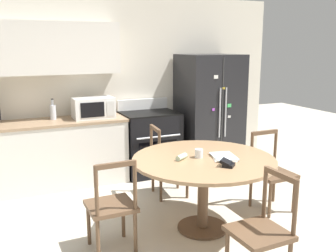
% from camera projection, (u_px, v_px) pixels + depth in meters
% --- Properties ---
extents(ground_plane, '(14.00, 14.00, 0.00)m').
position_uv_depth(ground_plane, '(203.00, 251.00, 3.49)').
color(ground_plane, beige).
extents(back_wall, '(5.20, 0.44, 2.60)m').
position_uv_depth(back_wall, '(97.00, 76.00, 5.37)').
color(back_wall, silver).
rests_on(back_wall, ground_plane).
extents(kitchen_counter, '(2.17, 0.64, 0.90)m').
position_uv_depth(kitchen_counter, '(45.00, 155.00, 4.98)').
color(kitchen_counter, silver).
rests_on(kitchen_counter, ground_plane).
extents(refrigerator, '(0.89, 0.77, 1.74)m').
position_uv_depth(refrigerator, '(209.00, 111.00, 5.81)').
color(refrigerator, black).
rests_on(refrigerator, ground_plane).
extents(oven_range, '(0.80, 0.68, 1.08)m').
position_uv_depth(oven_range, '(150.00, 142.00, 5.55)').
color(oven_range, black).
rests_on(oven_range, ground_plane).
extents(microwave, '(0.54, 0.35, 0.28)m').
position_uv_depth(microwave, '(93.00, 108.00, 5.11)').
color(microwave, white).
rests_on(microwave, kitchen_counter).
extents(counter_bottle, '(0.08, 0.08, 0.28)m').
position_uv_depth(counter_bottle, '(53.00, 112.00, 5.00)').
color(counter_bottle, silver).
rests_on(counter_bottle, kitchen_counter).
extents(dining_table, '(1.44, 1.44, 0.77)m').
position_uv_depth(dining_table, '(203.00, 169.00, 3.77)').
color(dining_table, '#997551').
rests_on(dining_table, ground_plane).
extents(dining_chair_far, '(0.46, 0.46, 0.90)m').
position_uv_depth(dining_chair_far, '(167.00, 162.00, 4.70)').
color(dining_chair_far, brown).
rests_on(dining_chair_far, ground_plane).
extents(dining_chair_left, '(0.43, 0.43, 0.90)m').
position_uv_depth(dining_chair_left, '(112.00, 207.00, 3.40)').
color(dining_chair_left, brown).
rests_on(dining_chair_left, ground_plane).
extents(dining_chair_right, '(0.42, 0.42, 0.90)m').
position_uv_depth(dining_chair_right, '(271.00, 173.00, 4.31)').
color(dining_chair_right, brown).
rests_on(dining_chair_right, ground_plane).
extents(dining_chair_near, '(0.43, 0.43, 0.90)m').
position_uv_depth(dining_chair_near, '(262.00, 232.00, 2.95)').
color(dining_chair_near, brown).
rests_on(dining_chair_near, ground_plane).
extents(candle_glass, '(0.08, 0.08, 0.09)m').
position_uv_depth(candle_glass, '(199.00, 154.00, 3.75)').
color(candle_glass, silver).
rests_on(candle_glass, dining_table).
extents(folded_napkin, '(0.15, 0.12, 0.05)m').
position_uv_depth(folded_napkin, '(182.00, 157.00, 3.69)').
color(folded_napkin, beige).
rests_on(folded_napkin, dining_table).
extents(wallet, '(0.17, 0.17, 0.07)m').
position_uv_depth(wallet, '(227.00, 164.00, 3.48)').
color(wallet, black).
rests_on(wallet, dining_table).
extents(mail_stack, '(0.32, 0.36, 0.02)m').
position_uv_depth(mail_stack, '(224.00, 157.00, 3.74)').
color(mail_stack, white).
rests_on(mail_stack, dining_table).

